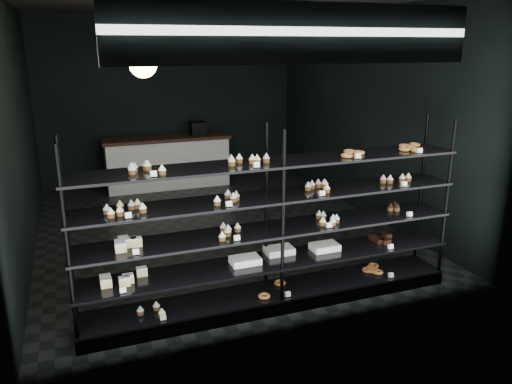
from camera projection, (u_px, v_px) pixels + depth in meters
room at (212, 122)px, 7.08m from camera, size 5.01×6.01×3.20m
display_shelf at (272, 250)px, 5.14m from camera, size 4.00×0.50×1.91m
signage at (304, 33)px, 4.13m from camera, size 3.30×0.05×0.50m
pendant_lamp at (143, 64)px, 5.67m from camera, size 0.32×0.32×0.89m
service_counter at (168, 161)px, 9.57m from camera, size 2.38×0.65×1.23m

